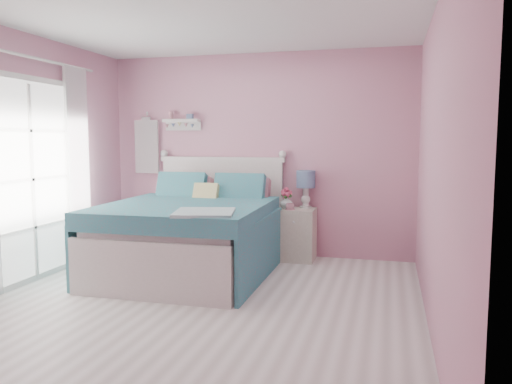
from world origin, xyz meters
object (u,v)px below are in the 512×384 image
at_px(vase, 286,202).
at_px(nightstand, 297,234).
at_px(bed, 192,235).
at_px(table_lamp, 306,182).
at_px(teacup, 290,207).

bearing_deg(vase, nightstand, -0.21).
xyz_separation_m(nightstand, vase, (-0.14, 0.00, 0.40)).
xyz_separation_m(bed, vase, (0.91, 0.86, 0.31)).
xyz_separation_m(table_lamp, vase, (-0.22, -0.12, -0.25)).
relative_size(nightstand, teacup, 6.25).
relative_size(bed, vase, 13.39).
bearing_deg(nightstand, vase, 179.79).
distance_m(bed, nightstand, 1.36).
bearing_deg(teacup, bed, -142.37).
height_order(nightstand, vase, vase).
xyz_separation_m(nightstand, teacup, (-0.07, -0.10, 0.36)).
distance_m(bed, teacup, 1.26).
height_order(nightstand, table_lamp, table_lamp).
bearing_deg(vase, bed, -136.61).
bearing_deg(vase, teacup, -56.48).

